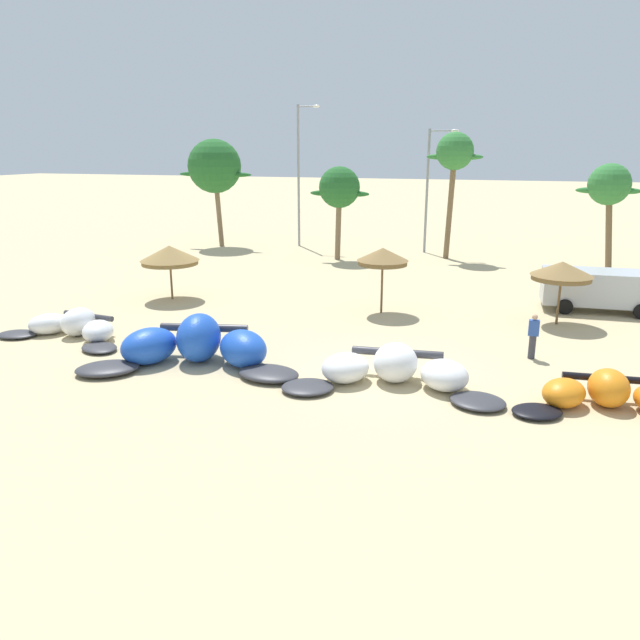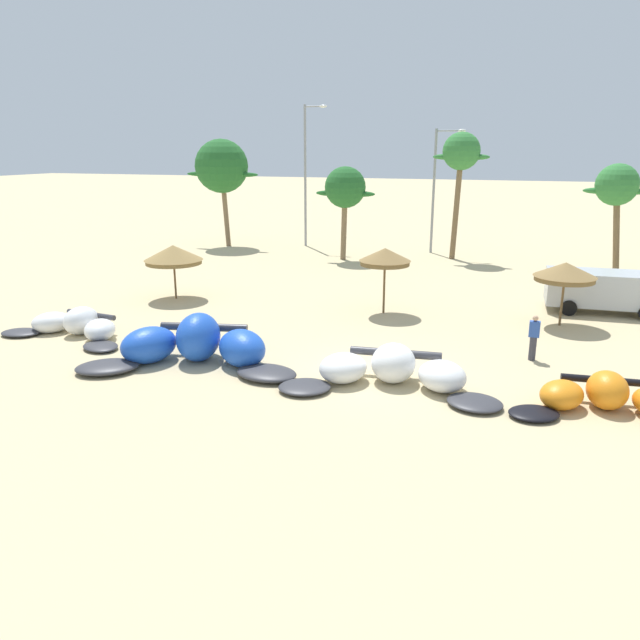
{
  "view_description": "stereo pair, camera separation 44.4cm",
  "coord_description": "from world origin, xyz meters",
  "px_view_note": "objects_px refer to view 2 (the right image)",
  "views": [
    {
      "loc": [
        4.02,
        -18.87,
        7.19
      ],
      "look_at": [
        -2.71,
        2.0,
        1.0
      ],
      "focal_mm": 34.33,
      "sensor_mm": 36.0,
      "label": 1
    },
    {
      "loc": [
        4.44,
        -18.73,
        7.19
      ],
      "look_at": [
        -2.71,
        2.0,
        1.0
      ],
      "focal_mm": 34.33,
      "sensor_mm": 36.0,
      "label": 2
    }
  ],
  "objects_px": {
    "lamppost_west": "(307,170)",
    "lamppost_west_center": "(437,184)",
    "kite_far_left": "(76,326)",
    "beach_umbrella_middle": "(385,257)",
    "beach_umbrella_near_palms": "(565,272)",
    "palm_center_left": "(617,187)",
    "palm_leftmost": "(222,167)",
    "beach_umbrella_near_van": "(173,254)",
    "kite_left_of_center": "(392,371)",
    "kite_left": "(195,346)",
    "palm_left_of_gap": "(461,155)",
    "person_near_kites": "(534,338)",
    "parked_car_second": "(603,288)",
    "kite_center": "(609,398)",
    "palm_left": "(345,189)"
  },
  "relations": [
    {
      "from": "palm_center_left",
      "to": "lamppost_west",
      "type": "bearing_deg",
      "value": 169.28
    },
    {
      "from": "kite_far_left",
      "to": "beach_umbrella_middle",
      "type": "height_order",
      "value": "beach_umbrella_middle"
    },
    {
      "from": "kite_left",
      "to": "person_near_kites",
      "type": "distance_m",
      "value": 11.75
    },
    {
      "from": "kite_center",
      "to": "beach_umbrella_near_palms",
      "type": "distance_m",
      "value": 9.15
    },
    {
      "from": "beach_umbrella_middle",
      "to": "lamppost_west_center",
      "type": "relative_size",
      "value": 0.35
    },
    {
      "from": "beach_umbrella_near_palms",
      "to": "lamppost_west",
      "type": "relative_size",
      "value": 0.26
    },
    {
      "from": "beach_umbrella_middle",
      "to": "lamppost_west_center",
      "type": "distance_m",
      "value": 17.38
    },
    {
      "from": "parked_car_second",
      "to": "lamppost_west",
      "type": "relative_size",
      "value": 0.51
    },
    {
      "from": "lamppost_west_center",
      "to": "beach_umbrella_near_van",
      "type": "bearing_deg",
      "value": -119.03
    },
    {
      "from": "kite_left",
      "to": "palm_left",
      "type": "xyz_separation_m",
      "value": [
        -1.06,
        21.25,
        4.0
      ]
    },
    {
      "from": "kite_left_of_center",
      "to": "beach_umbrella_near_palms",
      "type": "bearing_deg",
      "value": 59.77
    },
    {
      "from": "palm_left_of_gap",
      "to": "kite_far_left",
      "type": "bearing_deg",
      "value": -118.01
    },
    {
      "from": "beach_umbrella_near_van",
      "to": "person_near_kites",
      "type": "xyz_separation_m",
      "value": [
        16.76,
        -3.87,
        -1.37
      ]
    },
    {
      "from": "kite_far_left",
      "to": "lamppost_west_center",
      "type": "bearing_deg",
      "value": 67.39
    },
    {
      "from": "kite_center",
      "to": "palm_left_of_gap",
      "type": "distance_m",
      "value": 25.52
    },
    {
      "from": "kite_far_left",
      "to": "lamppost_west",
      "type": "relative_size",
      "value": 0.59
    },
    {
      "from": "kite_left",
      "to": "palm_leftmost",
      "type": "distance_m",
      "value": 27.12
    },
    {
      "from": "palm_left_of_gap",
      "to": "palm_center_left",
      "type": "xyz_separation_m",
      "value": [
        9.14,
        -1.73,
        -1.75
      ]
    },
    {
      "from": "lamppost_west",
      "to": "lamppost_west_center",
      "type": "distance_m",
      "value": 9.63
    },
    {
      "from": "lamppost_west",
      "to": "kite_left_of_center",
      "type": "bearing_deg",
      "value": -64.54
    },
    {
      "from": "kite_left_of_center",
      "to": "lamppost_west_center",
      "type": "xyz_separation_m",
      "value": [
        -2.71,
        25.71,
        4.31
      ]
    },
    {
      "from": "kite_center",
      "to": "palm_leftmost",
      "type": "relative_size",
      "value": 0.74
    },
    {
      "from": "kite_left",
      "to": "parked_car_second",
      "type": "relative_size",
      "value": 1.48
    },
    {
      "from": "beach_umbrella_near_van",
      "to": "beach_umbrella_middle",
      "type": "relative_size",
      "value": 0.96
    },
    {
      "from": "kite_far_left",
      "to": "lamppost_west",
      "type": "bearing_deg",
      "value": 88.47
    },
    {
      "from": "lamppost_west",
      "to": "kite_far_left",
      "type": "bearing_deg",
      "value": -91.53
    },
    {
      "from": "palm_leftmost",
      "to": "palm_left_of_gap",
      "type": "bearing_deg",
      "value": -0.53
    },
    {
      "from": "kite_left",
      "to": "lamppost_west_center",
      "type": "xyz_separation_m",
      "value": [
        4.13,
        25.9,
        4.14
      ]
    },
    {
      "from": "kite_left_of_center",
      "to": "palm_left",
      "type": "distance_m",
      "value": 22.88
    },
    {
      "from": "beach_umbrella_middle",
      "to": "palm_left_of_gap",
      "type": "relative_size",
      "value": 0.36
    },
    {
      "from": "beach_umbrella_near_palms",
      "to": "palm_center_left",
      "type": "relative_size",
      "value": 0.42
    },
    {
      "from": "kite_left",
      "to": "lamppost_west",
      "type": "height_order",
      "value": "lamppost_west"
    },
    {
      "from": "kite_far_left",
      "to": "palm_left_of_gap",
      "type": "relative_size",
      "value": 0.73
    },
    {
      "from": "kite_left_of_center",
      "to": "beach_umbrella_middle",
      "type": "height_order",
      "value": "beach_umbrella_middle"
    },
    {
      "from": "palm_left_of_gap",
      "to": "lamppost_west",
      "type": "distance_m",
      "value": 11.61
    },
    {
      "from": "kite_far_left",
      "to": "parked_car_second",
      "type": "distance_m",
      "value": 22.72
    },
    {
      "from": "kite_left",
      "to": "lamppost_west",
      "type": "distance_m",
      "value": 27.07
    },
    {
      "from": "person_near_kites",
      "to": "palm_left_of_gap",
      "type": "xyz_separation_m",
      "value": [
        -5.08,
        19.71,
        5.94
      ]
    },
    {
      "from": "kite_center",
      "to": "beach_umbrella_near_palms",
      "type": "bearing_deg",
      "value": 96.42
    },
    {
      "from": "palm_left",
      "to": "lamppost_west_center",
      "type": "xyz_separation_m",
      "value": [
        5.19,
        4.65,
        0.14
      ]
    },
    {
      "from": "kite_left",
      "to": "kite_far_left",
      "type": "bearing_deg",
      "value": 168.15
    },
    {
      "from": "kite_left",
      "to": "lamppost_west",
      "type": "bearing_deg",
      "value": 101.85
    },
    {
      "from": "kite_far_left",
      "to": "kite_center",
      "type": "distance_m",
      "value": 19.2
    },
    {
      "from": "parked_car_second",
      "to": "palm_left",
      "type": "relative_size",
      "value": 0.85
    },
    {
      "from": "palm_leftmost",
      "to": "beach_umbrella_near_van",
      "type": "bearing_deg",
      "value": -70.57
    },
    {
      "from": "kite_left_of_center",
      "to": "kite_center",
      "type": "distance_m",
      "value": 6.21
    },
    {
      "from": "kite_left_of_center",
      "to": "kite_left",
      "type": "bearing_deg",
      "value": -178.39
    },
    {
      "from": "kite_left",
      "to": "person_near_kites",
      "type": "bearing_deg",
      "value": 20.81
    },
    {
      "from": "kite_left_of_center",
      "to": "beach_umbrella_middle",
      "type": "distance_m",
      "value": 9.02
    },
    {
      "from": "kite_center",
      "to": "palm_center_left",
      "type": "height_order",
      "value": "palm_center_left"
    }
  ]
}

